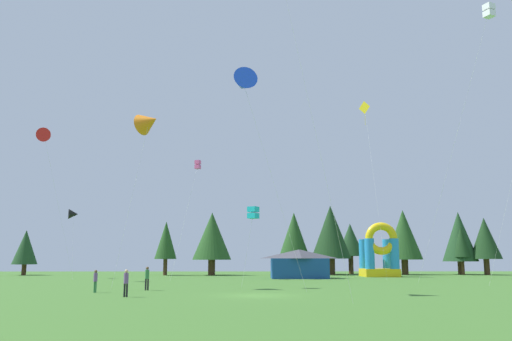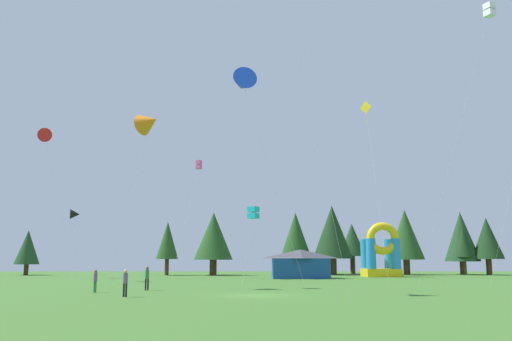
# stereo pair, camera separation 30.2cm
# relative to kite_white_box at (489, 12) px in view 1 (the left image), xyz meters

# --- Properties ---
(ground_plane) EXTENTS (120.00, 120.00, 0.00)m
(ground_plane) POSITION_rel_kite_white_box_xyz_m (-20.70, -6.28, -24.20)
(ground_plane) COLOR #3D6B28
(kite_white_box) EXTENTS (4.99, 10.20, 24.86)m
(kite_white_box) POSITION_rel_kite_white_box_xyz_m (0.00, 0.00, 0.00)
(kite_white_box) COLOR white
(kite_white_box) RESTS_ON ground_plane
(kite_blue_delta) EXTENTS (6.04, 2.44, 17.26)m
(kite_blue_delta) POSITION_rel_kite_white_box_xyz_m (-21.78, -3.83, -8.06)
(kite_blue_delta) COLOR blue
(kite_blue_delta) RESTS_ON ground_plane
(kite_black_delta) EXTENTS (2.09, 3.90, 8.67)m
(kite_black_delta) POSITION_rel_kite_white_box_xyz_m (-43.74, 24.06, -16.18)
(kite_black_delta) COLOR black
(kite_black_delta) RESTS_ON ground_plane
(kite_cyan_box) EXTENTS (1.58, 1.20, 7.01)m
(kite_cyan_box) POSITION_rel_kite_white_box_xyz_m (-20.93, 2.78, -17.72)
(kite_cyan_box) COLOR #19B7CC
(kite_cyan_box) RESTS_ON ground_plane
(kite_orange_delta) EXTENTS (3.37, 4.55, 15.69)m
(kite_orange_delta) POSITION_rel_kite_white_box_xyz_m (-30.28, 2.25, -9.65)
(kite_orange_delta) COLOR orange
(kite_orange_delta) RESTS_ON ground_plane
(kite_red_delta) EXTENTS (5.01, 2.09, 17.71)m
(kite_red_delta) POSITION_rel_kite_white_box_xyz_m (-45.37, 17.08, -7.43)
(kite_red_delta) COLOR red
(kite_red_delta) RESTS_ON ground_plane
(kite_yellow_diamond) EXTENTS (1.05, 10.05, 22.83)m
(kite_yellow_diamond) POSITION_rel_kite_white_box_xyz_m (-5.77, 24.11, -2.14)
(kite_yellow_diamond) COLOR yellow
(kite_yellow_diamond) RESTS_ON ground_plane
(kite_pink_box) EXTENTS (2.73, 5.56, 14.54)m
(kite_pink_box) POSITION_rel_kite_white_box_xyz_m (-27.69, 21.20, -10.24)
(kite_pink_box) COLOR #EA599E
(kite_pink_box) RESTS_ON ground_plane
(person_near_camera) EXTENTS (0.38, 0.38, 1.87)m
(person_near_camera) POSITION_rel_kite_white_box_xyz_m (-29.47, -0.52, -23.09)
(person_near_camera) COLOR black
(person_near_camera) RESTS_ON ground_plane
(person_far_side) EXTENTS (0.40, 0.40, 1.67)m
(person_far_side) POSITION_rel_kite_white_box_xyz_m (-32.82, -3.19, -23.21)
(person_far_side) COLOR #33723F
(person_far_side) RESTS_ON ground_plane
(person_midfield) EXTENTS (0.37, 0.37, 1.81)m
(person_midfield) POSITION_rel_kite_white_box_xyz_m (-29.54, -7.58, -23.12)
(person_midfield) COLOR black
(person_midfield) RESTS_ON ground_plane
(inflatable_yellow_castle) EXTENTS (4.57, 4.83, 7.19)m
(inflatable_yellow_castle) POSITION_rel_kite_white_box_xyz_m (-3.61, 28.05, -21.46)
(inflatable_yellow_castle) COLOR yellow
(inflatable_yellow_castle) RESTS_ON ground_plane
(festival_tent) EXTENTS (6.94, 4.44, 3.54)m
(festival_tent) POSITION_rel_kite_white_box_xyz_m (-15.00, 22.85, -22.43)
(festival_tent) COLOR #19478C
(festival_tent) RESTS_ON ground_plane
(tree_row_0) EXTENTS (3.56, 3.56, 6.51)m
(tree_row_0) POSITION_rel_kite_white_box_xyz_m (-53.93, 34.62, -20.21)
(tree_row_0) COLOR #4C331E
(tree_row_0) RESTS_ON ground_plane
(tree_row_1) EXTENTS (3.20, 3.20, 7.74)m
(tree_row_1) POSITION_rel_kite_white_box_xyz_m (-33.32, 33.76, -19.23)
(tree_row_1) COLOR #4C331E
(tree_row_1) RESTS_ON ground_plane
(tree_row_2) EXTENTS (5.66, 5.66, 9.08)m
(tree_row_2) POSITION_rel_kite_white_box_xyz_m (-26.65, 34.01, -18.60)
(tree_row_2) COLOR #4C331E
(tree_row_2) RESTS_ON ground_plane
(tree_row_3) EXTENTS (5.06, 5.06, 9.34)m
(tree_row_3) POSITION_rel_kite_white_box_xyz_m (-14.36, 37.10, -18.57)
(tree_row_3) COLOR #4C331E
(tree_row_3) RESTS_ON ground_plane
(tree_row_4) EXTENTS (2.74, 2.74, 6.42)m
(tree_row_4) POSITION_rel_kite_white_box_xyz_m (-9.56, 38.59, -19.91)
(tree_row_4) COLOR #4C331E
(tree_row_4) RESTS_ON ground_plane
(tree_row_5) EXTENTS (5.95, 5.95, 10.28)m
(tree_row_5) POSITION_rel_kite_white_box_xyz_m (-8.95, 35.74, -17.92)
(tree_row_5) COLOR #4C331E
(tree_row_5) RESTS_ON ground_plane
(tree_row_6) EXTENTS (4.14, 4.14, 7.79)m
(tree_row_6) POSITION_rel_kite_white_box_xyz_m (-5.34, 39.31, -19.00)
(tree_row_6) COLOR #4C331E
(tree_row_6) RESTS_ON ground_plane
(tree_row_7) EXTENTS (5.41, 5.41, 9.69)m
(tree_row_7) POSITION_rel_kite_white_box_xyz_m (2.14, 36.10, -18.28)
(tree_row_7) COLOR #4C331E
(tree_row_7) RESTS_ON ground_plane
(tree_row_8) EXTENTS (2.66, 2.66, 7.13)m
(tree_row_8) POSITION_rel_kite_white_box_xyz_m (10.39, 34.93, -19.40)
(tree_row_8) COLOR #4C331E
(tree_row_8) RESTS_ON ground_plane
(tree_row_9) EXTENTS (5.19, 5.19, 9.40)m
(tree_row_9) POSITION_rel_kite_white_box_xyz_m (10.67, 36.32, -18.56)
(tree_row_9) COLOR #4C331E
(tree_row_9) RESTS_ON ground_plane
(tree_row_10) EXTENTS (4.54, 4.54, 8.41)m
(tree_row_10) POSITION_rel_kite_white_box_xyz_m (13.87, 34.74, -18.89)
(tree_row_10) COLOR #4C331E
(tree_row_10) RESTS_ON ground_plane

